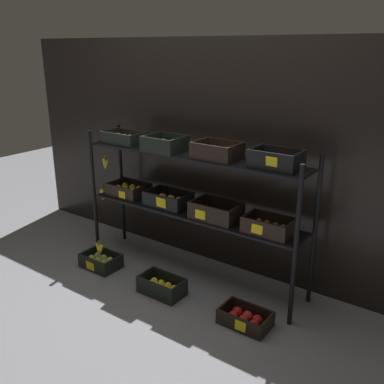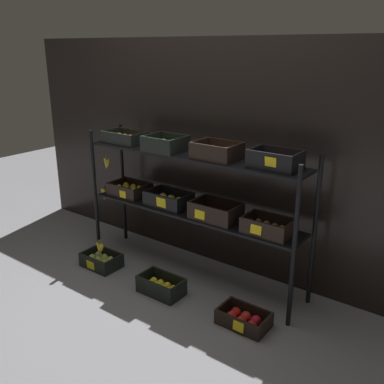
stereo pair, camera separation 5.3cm
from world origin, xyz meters
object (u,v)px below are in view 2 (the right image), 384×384
object	(u,v)px
crate_ground_pear	(101,261)
display_rack	(191,183)
banana_bunch_loose	(100,248)
crate_ground_apple_red	(244,319)
crate_ground_lemon	(161,287)

from	to	relation	value
crate_ground_pear	display_rack	bearing A→B (deg)	27.07
banana_bunch_loose	crate_ground_apple_red	bearing A→B (deg)	0.30
crate_ground_pear	crate_ground_apple_red	distance (m)	1.41
display_rack	crate_ground_lemon	xyz separation A→B (m)	(-0.01, -0.37, -0.74)
crate_ground_apple_red	banana_bunch_loose	world-z (taller)	banana_bunch_loose
crate_ground_pear	crate_ground_lemon	size ratio (longest dim) A/B	0.93
crate_ground_apple_red	crate_ground_pear	bearing A→B (deg)	-179.60
display_rack	banana_bunch_loose	size ratio (longest dim) A/B	16.56
crate_ground_pear	banana_bunch_loose	world-z (taller)	banana_bunch_loose
display_rack	banana_bunch_loose	xyz separation A→B (m)	(-0.71, -0.35, -0.62)
display_rack	crate_ground_pear	world-z (taller)	display_rack
crate_ground_pear	crate_ground_lemon	world-z (taller)	crate_ground_lemon
display_rack	banana_bunch_loose	distance (m)	1.00
banana_bunch_loose	crate_ground_pear	bearing A→B (deg)	-17.71
crate_ground_lemon	crate_ground_apple_red	size ratio (longest dim) A/B	1.01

